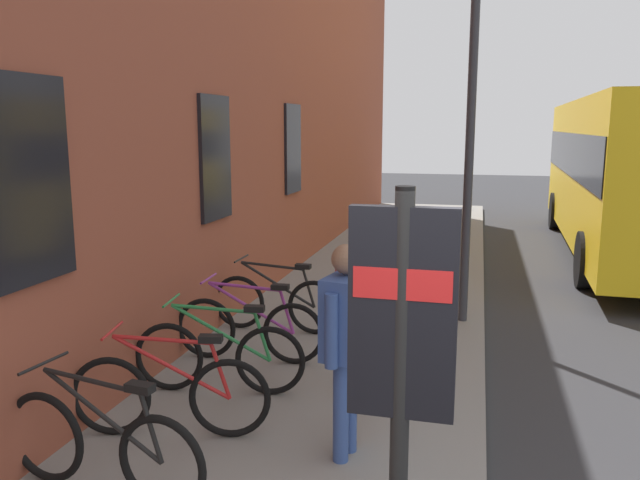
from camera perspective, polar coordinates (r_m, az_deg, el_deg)
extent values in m
plane|color=#2D2D30|center=(8.67, 21.32, -9.38)|extent=(60.00, 60.00, 0.00)
cube|color=gray|center=(10.60, 5.07, -4.80)|extent=(24.00, 3.50, 0.12)
cube|color=brown|center=(11.80, -4.13, 17.83)|extent=(22.00, 0.60, 8.74)
cube|color=black|center=(5.31, -24.75, 4.91)|extent=(0.90, 0.06, 1.60)
cube|color=black|center=(8.32, -9.46, 7.31)|extent=(0.90, 0.06, 1.60)
cube|color=black|center=(11.61, -2.49, 8.23)|extent=(0.90, 0.06, 1.60)
torus|color=black|center=(5.44, -23.59, -16.00)|extent=(0.14, 0.72, 0.72)
torus|color=black|center=(4.82, -14.11, -18.96)|extent=(0.14, 0.72, 0.72)
cylinder|color=black|center=(4.98, -19.14, -14.71)|extent=(0.16, 1.01, 0.58)
cylinder|color=black|center=(4.93, -20.00, -11.87)|extent=(0.14, 0.85, 0.09)
cylinder|color=black|center=(4.74, -15.02, -16.10)|extent=(0.06, 0.19, 0.51)
cube|color=black|center=(4.67, -15.96, -12.69)|extent=(0.12, 0.21, 0.06)
cylinder|color=black|center=(5.18, -23.67, -10.15)|extent=(0.48, 0.08, 0.02)
torus|color=black|center=(5.97, -18.39, -13.25)|extent=(0.21, 0.72, 0.72)
torus|color=black|center=(5.70, -8.16, -13.97)|extent=(0.21, 0.72, 0.72)
cylinder|color=#B21E1E|center=(5.70, -13.27, -11.14)|extent=(0.24, 1.00, 0.58)
cylinder|color=#B21E1E|center=(5.64, -14.12, -8.73)|extent=(0.21, 0.84, 0.09)
cylinder|color=#B21E1E|center=(5.61, -8.99, -11.61)|extent=(0.07, 0.19, 0.51)
cube|color=black|center=(5.53, -9.85, -8.78)|extent=(0.14, 0.22, 0.06)
cylinder|color=#B21E1E|center=(5.75, -18.26, -7.78)|extent=(0.47, 0.12, 0.02)
torus|color=black|center=(6.75, -13.48, -10.22)|extent=(0.16, 0.72, 0.72)
torus|color=black|center=(6.49, -4.54, -10.82)|extent=(0.16, 0.72, 0.72)
cylinder|color=#267F3F|center=(6.50, -8.96, -8.29)|extent=(0.18, 1.01, 0.58)
cylinder|color=#267F3F|center=(6.44, -9.67, -6.15)|extent=(0.16, 0.85, 0.09)
cylinder|color=#267F3F|center=(6.41, -5.23, -8.69)|extent=(0.06, 0.19, 0.51)
cube|color=black|center=(6.34, -5.95, -6.18)|extent=(0.13, 0.21, 0.06)
cylinder|color=#267F3F|center=(6.55, -13.29, -5.33)|extent=(0.48, 0.09, 0.02)
torus|color=black|center=(7.56, -10.26, -7.84)|extent=(0.10, 0.72, 0.72)
torus|color=black|center=(7.26, -2.41, -8.45)|extent=(0.10, 0.72, 0.72)
cylinder|color=#8C338C|center=(7.31, -6.27, -6.13)|extent=(0.10, 1.02, 0.58)
cylinder|color=#8C338C|center=(7.26, -6.88, -4.19)|extent=(0.09, 0.85, 0.09)
cylinder|color=#8C338C|center=(7.20, -3.01, -6.52)|extent=(0.05, 0.19, 0.51)
cube|color=black|center=(7.14, -3.62, -4.26)|extent=(0.11, 0.21, 0.06)
cylinder|color=#8C338C|center=(7.38, -10.04, -3.44)|extent=(0.48, 0.05, 0.02)
torus|color=black|center=(8.58, -7.35, -5.58)|extent=(0.06, 0.72, 0.72)
torus|color=black|center=(8.26, -0.51, -6.11)|extent=(0.06, 0.72, 0.72)
cylinder|color=black|center=(8.33, -3.86, -4.04)|extent=(0.04, 1.02, 0.58)
cylinder|color=black|center=(8.29, -4.37, -2.34)|extent=(0.04, 0.85, 0.09)
cylinder|color=black|center=(8.21, -1.02, -4.40)|extent=(0.04, 0.18, 0.51)
cube|color=black|center=(8.17, -1.54, -2.40)|extent=(0.10, 0.20, 0.06)
cylinder|color=black|center=(8.42, -7.13, -1.67)|extent=(0.48, 0.02, 0.02)
cylinder|color=black|center=(3.44, 7.23, -15.46)|extent=(0.10, 0.10, 2.40)
cube|color=black|center=(3.24, 7.45, -6.66)|extent=(0.08, 0.55, 1.10)
cube|color=red|center=(3.20, 7.52, -3.83)|extent=(0.09, 0.50, 0.16)
cube|color=yellow|center=(15.29, 26.20, 5.62)|extent=(10.57, 2.83, 3.00)
cube|color=black|center=(15.27, 26.30, 6.96)|extent=(10.37, 2.87, 0.90)
cylinder|color=black|center=(11.98, 22.79, -1.66)|extent=(1.01, 0.28, 1.00)
cylinder|color=black|center=(18.58, 20.46, 2.48)|extent=(1.01, 0.28, 1.00)
cylinder|color=#B2A599|center=(6.41, 3.34, -10.49)|extent=(0.12, 0.12, 0.84)
cylinder|color=#B2A599|center=(6.48, 4.76, -10.27)|extent=(0.12, 0.12, 0.84)
cube|color=maroon|center=(6.22, 4.14, -4.04)|extent=(0.49, 0.54, 0.63)
sphere|color=#D8AD8C|center=(6.13, 4.20, -0.05)|extent=(0.23, 0.23, 0.23)
cylinder|color=maroon|center=(6.12, 1.82, -4.66)|extent=(0.10, 0.10, 0.56)
cylinder|color=maroon|center=(6.36, 6.37, -4.15)|extent=(0.10, 0.10, 0.56)
cylinder|color=#334C8C|center=(5.40, 2.68, -14.36)|extent=(0.13, 0.13, 0.88)
cylinder|color=#334C8C|center=(5.25, 1.90, -15.12)|extent=(0.13, 0.13, 0.88)
cube|color=#334C8C|center=(5.05, 2.35, -6.83)|extent=(0.55, 0.35, 0.66)
sphere|color=#8C664C|center=(4.94, 2.39, -1.73)|extent=(0.24, 0.24, 0.24)
cylinder|color=#334C8C|center=(5.32, 3.54, -6.44)|extent=(0.10, 0.10, 0.58)
cylinder|color=#334C8C|center=(4.81, 1.03, -8.22)|extent=(0.10, 0.10, 0.58)
cylinder|color=#333338|center=(8.76, 13.46, 10.33)|extent=(0.12, 0.12, 5.48)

